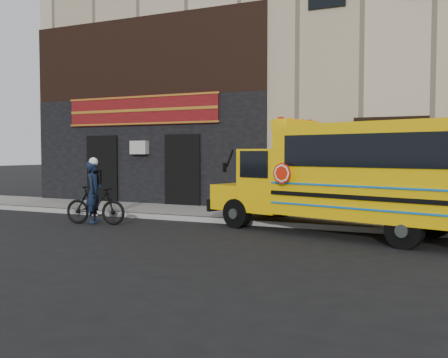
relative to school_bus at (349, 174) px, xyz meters
name	(u,v)px	position (x,y,z in m)	size (l,w,h in m)	color
ground	(191,238)	(-3.38, -2.05, -1.51)	(120.00, 120.00, 0.00)	black
curb	(233,221)	(-3.38, 0.55, -1.43)	(40.00, 0.20, 0.15)	#979691
sidewalk	(252,215)	(-3.38, 2.05, -1.43)	(40.00, 3.00, 0.15)	slate
building	(305,57)	(-3.42, 8.41, 4.62)	(20.00, 10.70, 12.00)	tan
school_bus	(349,174)	(0.00, 0.00, 0.00)	(7.22, 3.99, 2.92)	black
bicycle	(95,205)	(-6.94, -1.16, -0.96)	(0.51, 1.82, 1.09)	black
cyclist	(94,194)	(-7.02, -1.13, -0.63)	(0.64, 0.42, 1.76)	black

